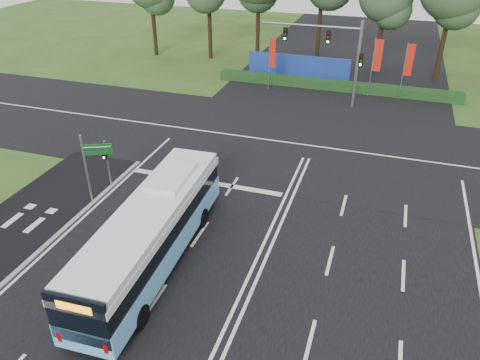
{
  "coord_description": "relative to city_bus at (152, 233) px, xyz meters",
  "views": [
    {
      "loc": [
        4.62,
        -17.59,
        14.27
      ],
      "look_at": [
        -1.81,
        2.0,
        2.39
      ],
      "focal_mm": 35.0,
      "sensor_mm": 36.0,
      "label": 1
    }
  ],
  "objects": [
    {
      "name": "banner_flag_right",
      "position": [
        10.32,
        26.15,
        1.5
      ],
      "size": [
        0.69,
        0.3,
        4.94
      ],
      "rotation": [
        0.0,
        0.0,
        0.36
      ],
      "color": "gray",
      "rests_on": "ground"
    },
    {
      "name": "road_cross",
      "position": [
        4.46,
        14.63,
        -1.68
      ],
      "size": [
        120.0,
        14.0,
        0.05
      ],
      "primitive_type": "cube",
      "color": "black",
      "rests_on": "ground"
    },
    {
      "name": "pedestrian_signal",
      "position": [
        -5.74,
        5.43,
        -0.08
      ],
      "size": [
        0.25,
        0.4,
        2.98
      ],
      "rotation": [
        0.0,
        0.0,
        -0.07
      ],
      "color": "gray",
      "rests_on": "ground"
    },
    {
      "name": "banner_flag_mid",
      "position": [
        7.74,
        26.39,
        1.61
      ],
      "size": [
        0.75,
        0.12,
        5.11
      ],
      "rotation": [
        0.0,
        0.0,
        -0.08
      ],
      "color": "gray",
      "rests_on": "ground"
    },
    {
      "name": "street_sign",
      "position": [
        -5.54,
        3.8,
        0.88
      ],
      "size": [
        1.48,
        0.73,
        4.11
      ],
      "rotation": [
        0.0,
        0.0,
        0.43
      ],
      "color": "gray",
      "rests_on": "ground"
    },
    {
      "name": "blue_hoarding",
      "position": [
        0.46,
        29.63,
        -0.6
      ],
      "size": [
        10.0,
        0.3,
        2.2
      ],
      "primitive_type": "cube",
      "color": "navy",
      "rests_on": "ground"
    },
    {
      "name": "traffic_light_gantry",
      "position": [
        4.67,
        23.13,
        2.96
      ],
      "size": [
        8.41,
        0.28,
        7.0
      ],
      "color": "gray",
      "rests_on": "ground"
    },
    {
      "name": "bike_path",
      "position": [
        -8.04,
        -0.37,
        -1.67
      ],
      "size": [
        5.0,
        18.0,
        0.06
      ],
      "primitive_type": "cube",
      "color": "black",
      "rests_on": "ground"
    },
    {
      "name": "city_bus",
      "position": [
        0.0,
        0.0,
        0.0
      ],
      "size": [
        2.92,
        11.87,
        3.38
      ],
      "rotation": [
        0.0,
        0.0,
        0.04
      ],
      "color": "#6ABBF6",
      "rests_on": "ground"
    },
    {
      "name": "banner_flag_left",
      "position": [
        -1.2,
        25.33,
        1.38
      ],
      "size": [
        0.66,
        0.3,
        4.75
      ],
      "rotation": [
        0.0,
        0.0,
        -0.38
      ],
      "color": "gray",
      "rests_on": "ground"
    },
    {
      "name": "road_main",
      "position": [
        4.46,
        2.63,
        -1.68
      ],
      "size": [
        20.0,
        120.0,
        0.04
      ],
      "primitive_type": "cube",
      "color": "black",
      "rests_on": "ground"
    },
    {
      "name": "kerb_strip",
      "position": [
        -5.64,
        -0.37,
        -1.64
      ],
      "size": [
        0.25,
        18.0,
        0.12
      ],
      "primitive_type": "cube",
      "color": "gray",
      "rests_on": "ground"
    },
    {
      "name": "ground",
      "position": [
        4.46,
        2.63,
        -1.7
      ],
      "size": [
        120.0,
        120.0,
        0.0
      ],
      "primitive_type": "plane",
      "color": "#30501A",
      "rests_on": "ground"
    },
    {
      "name": "hedge",
      "position": [
        4.46,
        27.13,
        -1.3
      ],
      "size": [
        22.0,
        1.2,
        0.8
      ],
      "primitive_type": "cube",
      "color": "#143914",
      "rests_on": "ground"
    }
  ]
}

